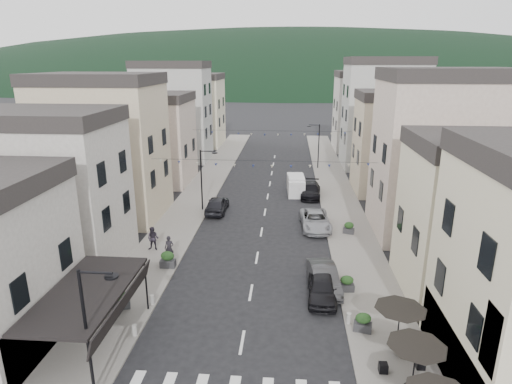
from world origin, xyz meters
TOP-DOWN VIEW (x-y plane):
  - sidewalk_left at (-7.50, 32.00)m, footprint 4.00×76.00m
  - sidewalk_right at (7.50, 32.00)m, footprint 4.00×76.00m
  - hill_backdrop at (0.00, 300.00)m, footprint 640.00×360.00m
  - boutique_awning at (-7.25, 5.00)m, footprint 3.77×7.50m
  - buildings_row_left at (-14.50, 37.75)m, footprint 10.20×54.16m
  - buildings_row_right at (14.50, 36.59)m, footprint 10.20×54.16m
  - cafe_terrace at (7.70, 2.80)m, footprint 2.50×8.10m
  - streetlamp_left_near at (-5.82, 2.00)m, footprint 1.70×0.56m
  - streetlamp_left_far at (-5.82, 26.00)m, footprint 1.70×0.56m
  - streetlamp_right_far at (5.82, 44.00)m, footprint 1.70×0.56m
  - bollards at (0.00, 5.50)m, footprint 11.66×10.26m
  - bunting_near at (0.00, 22.00)m, footprint 19.00×0.28m
  - bunting_far at (0.00, 38.00)m, footprint 19.00×0.28m
  - parked_car_a at (4.40, 10.69)m, footprint 1.85×4.30m
  - parked_car_b at (4.60, 11.89)m, footprint 2.12×4.70m
  - parked_car_c at (4.60, 22.25)m, footprint 2.77×5.42m
  - parked_car_d at (4.60, 31.33)m, footprint 2.31×5.08m
  - parked_car_e at (-4.60, 25.67)m, footprint 1.92×4.63m
  - delivery_van at (3.00, 32.38)m, footprint 1.99×4.48m
  - pedestrian_a at (-6.28, 14.91)m, footprint 0.68×0.45m
  - pedestrian_b at (-7.96, 16.50)m, footprint 0.93×0.74m
  - planter_la at (-7.37, 8.46)m, footprint 1.12×0.86m
  - planter_lb at (-6.09, 13.79)m, footprint 1.07×0.60m
  - planter_ra at (6.35, 7.35)m, footprint 1.05×0.73m
  - planter_rb at (6.00, 11.50)m, footprint 0.97×0.59m
  - planter_rc at (7.33, 21.02)m, footprint 1.00×0.73m

SIDE VIEW (x-z plane):
  - hill_backdrop at x=0.00m, z-range -35.00..35.00m
  - sidewalk_left at x=-7.50m, z-range 0.00..0.12m
  - sidewalk_right at x=7.50m, z-range 0.00..0.12m
  - bollards at x=0.00m, z-range 0.12..0.72m
  - planter_rc at x=7.33m, z-range 0.11..1.11m
  - planter_rb at x=6.00m, z-range 0.10..1.15m
  - planter_ra at x=6.35m, z-range 0.10..1.17m
  - planter_la at x=-7.37m, z-range 0.10..1.22m
  - planter_lb at x=-6.09m, z-range 0.10..1.30m
  - parked_car_d at x=4.60m, z-range 0.00..1.44m
  - parked_car_a at x=4.40m, z-range 0.00..1.44m
  - parked_car_c at x=4.60m, z-range 0.00..1.47m
  - parked_car_b at x=4.60m, z-range 0.00..1.50m
  - parked_car_e at x=-4.60m, z-range 0.00..1.57m
  - delivery_van at x=3.00m, z-range -0.02..2.08m
  - pedestrian_a at x=-6.28m, z-range 0.12..1.95m
  - pedestrian_b at x=-7.96m, z-range 0.12..1.97m
  - cafe_terrace at x=7.70m, z-range 1.09..3.62m
  - boutique_awning at x=-7.25m, z-range 1.48..4.75m
  - streetlamp_left_near at x=-5.82m, z-range 0.70..6.70m
  - streetlamp_left_far at x=-5.82m, z-range 0.70..6.70m
  - streetlamp_right_far at x=5.82m, z-range 0.70..6.70m
  - bunting_near at x=0.00m, z-range 5.34..5.96m
  - bunting_far at x=0.00m, z-range 5.34..5.96m
  - buildings_row_left at x=-14.50m, z-range -0.88..13.12m
  - buildings_row_right at x=14.50m, z-range -0.93..13.57m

